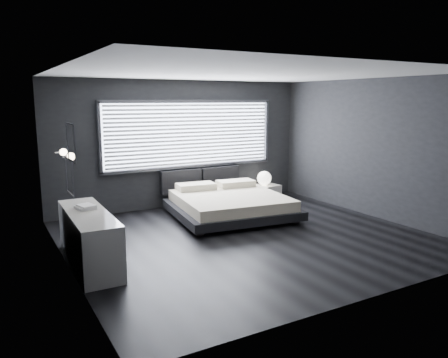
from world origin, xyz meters
TOP-DOWN VIEW (x-y plane):
  - room at (0.00, 0.00)m, footprint 6.04×6.00m
  - window at (0.20, 2.70)m, footprint 4.14×0.09m
  - headboard at (0.40, 2.64)m, footprint 1.96×0.16m
  - sconce_near at (-2.88, 0.05)m, footprint 0.18×0.11m
  - sconce_far at (-2.88, 0.65)m, footprint 0.18×0.11m
  - wall_art_upper at (-2.98, -0.55)m, footprint 0.01×0.48m
  - wall_art_lower at (-2.98, -0.30)m, footprint 0.01×0.48m
  - bed at (0.41, 1.33)m, footprint 2.54×2.45m
  - nightstand at (1.97, 2.29)m, footprint 0.65×0.56m
  - orb_lamp at (1.93, 2.31)m, footprint 0.34×0.34m
  - dresser at (-2.70, 0.06)m, footprint 0.59×1.97m
  - book_stack at (-2.68, 0.28)m, footprint 0.28×0.35m

SIDE VIEW (x-z plane):
  - nightstand at x=1.97m, z-range 0.00..0.35m
  - bed at x=0.41m, z-range -0.02..0.57m
  - dresser at x=-2.70m, z-range 0.00..0.78m
  - orb_lamp at x=1.93m, z-range 0.35..0.69m
  - headboard at x=0.40m, z-range 0.31..0.83m
  - book_stack at x=-2.68m, z-range 0.78..0.84m
  - wall_art_lower at x=-2.98m, z-range 1.14..1.62m
  - room at x=0.00m, z-range 0.00..2.80m
  - sconce_near at x=-2.88m, z-range 1.55..1.66m
  - sconce_far at x=-2.88m, z-range 1.55..1.66m
  - window at x=0.20m, z-range 0.85..2.37m
  - wall_art_upper at x=-2.98m, z-range 1.61..2.09m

